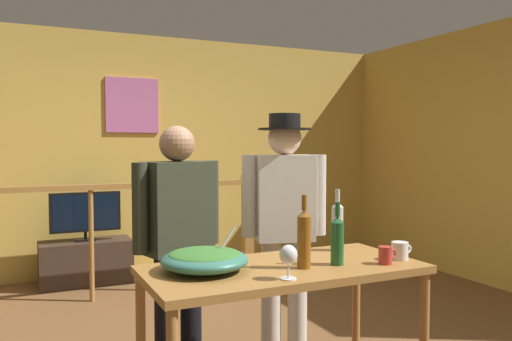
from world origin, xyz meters
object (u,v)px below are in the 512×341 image
(wine_bottle_amber, at_px, (304,238))
(person_standing_left, at_px, (178,232))
(wine_glass, at_px, (288,256))
(wine_bottle_clear, at_px, (337,225))
(mug_white, at_px, (400,251))
(stair_railing, at_px, (114,221))
(salad_bowl, at_px, (205,259))
(serving_table, at_px, (283,282))
(mug_red, at_px, (386,255))
(framed_picture, at_px, (132,105))
(person_standing_right, at_px, (284,215))
(wine_bottle_green, at_px, (337,239))
(tv_console, at_px, (86,262))
(flat_screen_tv, at_px, (85,213))

(wine_bottle_amber, xyz_separation_m, person_standing_left, (-0.43, 0.76, -0.05))
(wine_glass, distance_m, wine_bottle_clear, 0.73)
(wine_bottle_amber, xyz_separation_m, mug_white, (0.57, -0.05, -0.10))
(stair_railing, height_order, mug_white, stair_railing)
(salad_bowl, relative_size, mug_white, 3.46)
(salad_bowl, height_order, wine_glass, salad_bowl)
(serving_table, xyz_separation_m, mug_red, (0.50, -0.19, 0.13))
(framed_picture, height_order, mug_white, framed_picture)
(serving_table, bearing_deg, person_standing_right, 61.53)
(wine_bottle_amber, bearing_deg, person_standing_right, 68.78)
(wine_bottle_clear, distance_m, person_standing_left, 0.95)
(mug_white, bearing_deg, framed_picture, 100.99)
(wine_bottle_amber, xyz_separation_m, mug_red, (0.43, -0.10, -0.11))
(framed_picture, bearing_deg, wine_bottle_green, -84.82)
(serving_table, height_order, wine_glass, wine_glass)
(wine_bottle_amber, bearing_deg, mug_red, -13.45)
(tv_console, height_order, mug_white, mug_white)
(stair_railing, xyz_separation_m, wine_bottle_clear, (0.90, -2.29, 0.23))
(wine_bottle_green, height_order, mug_white, wine_bottle_green)
(framed_picture, distance_m, mug_white, 3.78)
(wine_bottle_green, bearing_deg, salad_bowl, 166.08)
(wine_bottle_amber, distance_m, wine_bottle_green, 0.19)
(wine_bottle_clear, bearing_deg, flat_screen_tv, 110.28)
(wine_bottle_amber, height_order, wine_bottle_clear, wine_bottle_amber)
(stair_railing, relative_size, wine_bottle_amber, 10.68)
(flat_screen_tv, distance_m, mug_red, 3.49)
(serving_table, bearing_deg, framed_picture, 90.99)
(serving_table, bearing_deg, person_standing_left, 118.47)
(flat_screen_tv, distance_m, serving_table, 3.17)
(stair_railing, height_order, flat_screen_tv, stair_railing)
(stair_railing, distance_m, wine_bottle_clear, 2.47)
(mug_white, height_order, person_standing_right, person_standing_right)
(stair_railing, height_order, wine_bottle_amber, wine_bottle_amber)
(wine_bottle_amber, bearing_deg, wine_glass, -138.15)
(stair_railing, xyz_separation_m, mug_red, (0.93, -2.69, 0.13))
(person_standing_right, bearing_deg, wine_bottle_green, 97.85)
(flat_screen_tv, height_order, person_standing_right, person_standing_right)
(tv_console, height_order, salad_bowl, salad_bowl)
(flat_screen_tv, relative_size, mug_red, 6.42)
(framed_picture, xyz_separation_m, serving_table, (0.06, -3.43, -1.14))
(framed_picture, height_order, wine_bottle_clear, framed_picture)
(wine_glass, distance_m, wine_bottle_green, 0.40)
(framed_picture, relative_size, tv_console, 0.67)
(framed_picture, height_order, mug_red, framed_picture)
(wine_bottle_amber, relative_size, mug_red, 3.46)
(person_standing_left, bearing_deg, wine_glass, 90.28)
(framed_picture, height_order, wine_bottle_green, framed_picture)
(framed_picture, bearing_deg, wine_glass, -90.73)
(stair_railing, bearing_deg, framed_picture, 68.17)
(stair_railing, height_order, person_standing_left, person_standing_left)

